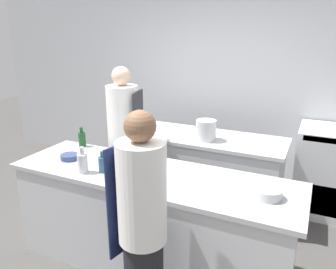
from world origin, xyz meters
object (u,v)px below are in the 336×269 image
at_px(bowl_prep_small, 69,157).
at_px(bottle_wine, 103,164).
at_px(stockpot, 206,130).
at_px(oven_range, 329,171).
at_px(bowl_mixing_large, 268,193).
at_px(chef_at_stove, 124,145).
at_px(bottle_vinegar, 83,163).
at_px(chef_at_prep_near, 142,229).
at_px(bottle_olive_oil, 82,139).

bearing_deg(bowl_prep_small, bottle_wine, -12.58).
distance_m(bottle_wine, stockpot, 1.32).
relative_size(oven_range, bowl_mixing_large, 5.16).
relative_size(chef_at_stove, bottle_vinegar, 7.52).
xyz_separation_m(chef_at_prep_near, bowl_prep_small, (-1.14, 0.60, 0.11)).
relative_size(oven_range, stockpot, 4.44).
relative_size(bottle_vinegar, bowl_prep_small, 1.39).
xyz_separation_m(bottle_olive_oil, bottle_wine, (0.60, -0.45, -0.01)).
distance_m(bottle_olive_oil, bowl_mixing_large, 2.00).
xyz_separation_m(oven_range, bottle_vinegar, (-1.98, -1.96, 0.50)).
height_order(chef_at_stove, bottle_olive_oil, chef_at_stove).
distance_m(chef_at_stove, bottle_vinegar, 0.88).
height_order(chef_at_stove, bowl_mixing_large, chef_at_stove).
xyz_separation_m(chef_at_stove, bottle_wine, (0.28, -0.78, 0.12)).
bearing_deg(oven_range, stockpot, -152.75).
bearing_deg(stockpot, chef_at_stove, -152.14).
xyz_separation_m(bottle_olive_oil, bottle_vinegar, (0.45, -0.54, 0.01)).
distance_m(chef_at_prep_near, bottle_vinegar, 0.94).
distance_m(chef_at_prep_near, bowl_prep_small, 1.29).
height_order(chef_at_prep_near, bowl_mixing_large, chef_at_prep_near).
height_order(bottle_olive_oil, bowl_mixing_large, bottle_olive_oil).
height_order(chef_at_stove, bowl_prep_small, chef_at_stove).
xyz_separation_m(bottle_olive_oil, stockpot, (1.12, 0.75, 0.03)).
bearing_deg(bowl_mixing_large, oven_range, 75.31).
distance_m(chef_at_stove, stockpot, 0.93).
distance_m(chef_at_prep_near, bowl_mixing_large, 0.95).
xyz_separation_m(oven_range, bottle_wine, (-1.83, -1.88, 0.48)).
height_order(bottle_wine, bowl_prep_small, bottle_wine).
distance_m(bowl_mixing_large, bowl_prep_small, 1.84).
distance_m(oven_range, bowl_mixing_large, 1.86).
relative_size(bottle_olive_oil, stockpot, 0.91).
bearing_deg(bottle_olive_oil, chef_at_stove, 46.46).
bearing_deg(chef_at_prep_near, chef_at_stove, 48.94).
bearing_deg(oven_range, bottle_olive_oil, -149.52).
height_order(chef_at_prep_near, bottle_wine, chef_at_prep_near).
bearing_deg(bottle_vinegar, bottle_wine, 28.30).
bearing_deg(bottle_wine, chef_at_prep_near, -36.61).
bearing_deg(bottle_wine, stockpot, 66.64).
height_order(chef_at_prep_near, bowl_prep_small, chef_at_prep_near).
distance_m(bottle_vinegar, stockpot, 1.45).
bearing_deg(chef_at_stove, oven_range, 105.16).
bearing_deg(bowl_prep_small, chef_at_stove, 75.08).
xyz_separation_m(chef_at_stove, bowl_mixing_large, (1.66, -0.65, 0.08)).
bearing_deg(chef_at_prep_near, bottle_vinegar, 75.28).
xyz_separation_m(chef_at_stove, bowl_prep_small, (-0.18, -0.68, 0.07)).
bearing_deg(bottle_olive_oil, bottle_wine, -37.35).
relative_size(bottle_olive_oil, bottle_wine, 1.09).
relative_size(oven_range, bowl_prep_small, 6.15).
distance_m(chef_at_prep_near, stockpot, 1.73).
bearing_deg(bottle_wine, bottle_olive_oil, 142.65).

